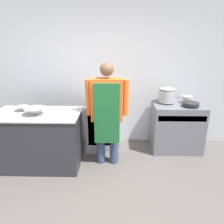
% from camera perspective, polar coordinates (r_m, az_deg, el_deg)
% --- Properties ---
extents(ground_plane, '(14.00, 14.00, 0.00)m').
position_cam_1_polar(ground_plane, '(2.90, -3.24, -25.27)').
color(ground_plane, '#5B5651').
extents(wall_back, '(8.00, 0.05, 2.70)m').
position_cam_1_polar(wall_back, '(4.23, -1.33, 9.67)').
color(wall_back, silver).
rests_on(wall_back, ground_plane).
extents(prep_counter, '(1.38, 0.79, 0.90)m').
position_cam_1_polar(prep_counter, '(3.78, -18.49, -6.75)').
color(prep_counter, '#2D2D33').
rests_on(prep_counter, ground_plane).
extents(stove, '(0.89, 0.61, 0.90)m').
position_cam_1_polar(stove, '(4.25, 16.48, -3.82)').
color(stove, slate).
rests_on(stove, ground_plane).
extents(fridge_unit, '(0.61, 0.59, 0.88)m').
position_cam_1_polar(fridge_unit, '(4.15, -2.19, -3.60)').
color(fridge_unit, silver).
rests_on(fridge_unit, ground_plane).
extents(person_cook, '(0.67, 0.24, 1.68)m').
position_cam_1_polar(person_cook, '(3.43, -1.30, 0.85)').
color(person_cook, '#38476B').
rests_on(person_cook, ground_plane).
extents(mixing_bowl, '(0.32, 0.32, 0.11)m').
position_cam_1_polar(mixing_bowl, '(3.53, -19.52, 0.19)').
color(mixing_bowl, '#B2B5BC').
rests_on(mixing_bowl, prep_counter).
extents(small_bowl, '(0.21, 0.21, 0.08)m').
position_cam_1_polar(small_bowl, '(3.80, -22.44, 0.84)').
color(small_bowl, '#B2B5BC').
rests_on(small_bowl, prep_counter).
extents(stock_pot, '(0.29, 0.29, 0.27)m').
position_cam_1_polar(stock_pot, '(4.12, 14.16, 4.40)').
color(stock_pot, '#B2B5BC').
rests_on(stock_pot, stove).
extents(saute_pan, '(0.28, 0.28, 0.06)m').
position_cam_1_polar(saute_pan, '(4.05, 19.92, 2.00)').
color(saute_pan, '#262628').
rests_on(saute_pan, stove).
extents(sauce_pot, '(0.18, 0.18, 0.11)m').
position_cam_1_polar(sauce_pot, '(4.24, 19.10, 3.19)').
color(sauce_pot, '#B2B5BC').
rests_on(sauce_pot, stove).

